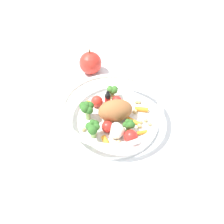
{
  "coord_description": "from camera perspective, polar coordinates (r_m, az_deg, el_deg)",
  "views": [
    {
      "loc": [
        -0.38,
        0.02,
        0.42
      ],
      "look_at": [
        -0.01,
        -0.01,
        0.03
      ],
      "focal_mm": 36.07,
      "sensor_mm": 36.0,
      "label": 1
    }
  ],
  "objects": [
    {
      "name": "loose_apple",
      "position": [
        0.69,
        -5.49,
        12.25
      ],
      "size": [
        0.07,
        0.07,
        0.08
      ],
      "color": "red",
      "rests_on": "ground_plane"
    },
    {
      "name": "ground_plane",
      "position": [
        0.57,
        -1.57,
        -1.5
      ],
      "size": [
        2.4,
        2.4,
        0.0
      ],
      "primitive_type": "plane",
      "color": "white"
    },
    {
      "name": "food_container",
      "position": [
        0.53,
        0.06,
        -0.34
      ],
      "size": [
        0.24,
        0.24,
        0.06
      ],
      "color": "white",
      "rests_on": "ground_plane"
    }
  ]
}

